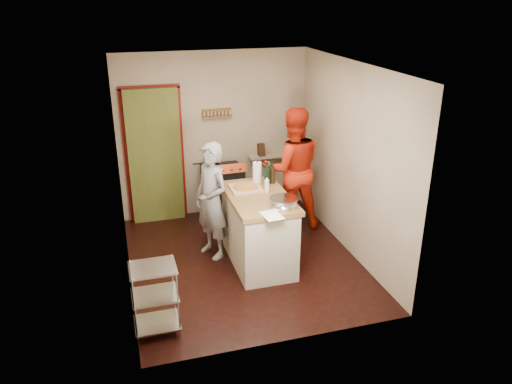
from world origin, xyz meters
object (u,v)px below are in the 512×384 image
at_px(stove, 223,192).
at_px(wire_shelving, 155,296).
at_px(island, 259,228).
at_px(person_stripe, 212,201).
at_px(person_red, 292,169).

xyz_separation_m(stove, wire_shelving, (-1.33, -2.62, -0.01)).
bearing_deg(stove, island, -84.71).
relative_size(island, person_stripe, 0.89).
bearing_deg(person_stripe, person_red, 87.95).
distance_m(island, person_red, 1.33).
height_order(wire_shelving, person_red, person_red).
height_order(wire_shelving, person_stripe, person_stripe).
relative_size(wire_shelving, island, 0.56).
relative_size(wire_shelving, person_stripe, 0.50).
bearing_deg(stove, wire_shelving, -116.85).
xyz_separation_m(island, person_stripe, (-0.55, 0.39, 0.29)).
bearing_deg(wire_shelving, person_red, 42.16).
bearing_deg(island, wire_shelving, -143.31).
height_order(island, person_red, person_red).
bearing_deg(island, stove, 95.29).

